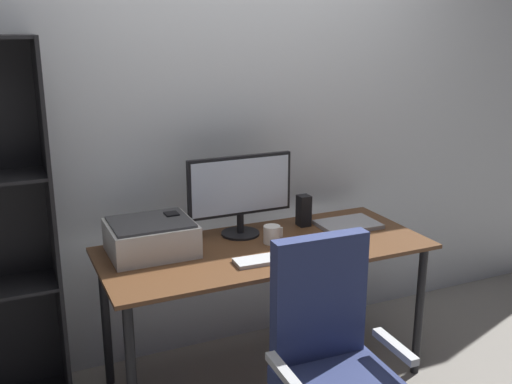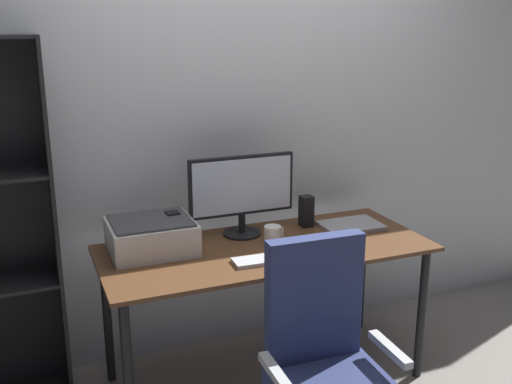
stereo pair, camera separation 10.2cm
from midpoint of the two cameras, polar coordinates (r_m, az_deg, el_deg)
name	(u,v)px [view 2 (the right image)]	position (r m, az deg, el deg)	size (l,w,h in m)	color
ground_plane	(265,377)	(3.28, 1.81, -17.38)	(12.00, 12.00, 0.00)	gray
back_wall	(229,119)	(3.26, -1.71, 7.06)	(6.40, 0.10, 2.60)	silver
desk	(266,262)	(2.97, 1.92, -6.75)	(1.63, 0.69, 0.74)	#56351E
monitor	(242,190)	(3.03, -0.41, 0.21)	(0.56, 0.20, 0.42)	black
keyboard	(264,260)	(2.76, 1.85, -6.54)	(0.29, 0.11, 0.02)	#B7BABC
mouse	(304,254)	(2.82, 5.71, -5.94)	(0.06, 0.10, 0.03)	black
coffee_mug	(273,235)	(2.97, 2.60, -4.12)	(0.10, 0.08, 0.09)	white
laptop	(351,226)	(3.25, 10.00, -3.20)	(0.32, 0.23, 0.02)	#99999E
speaker_left	(173,228)	(2.96, -7.01, -3.50)	(0.06, 0.07, 0.17)	black
speaker_right	(306,211)	(3.21, 5.77, -1.85)	(0.06, 0.07, 0.17)	black
printer	(151,236)	(2.89, -9.03, -4.18)	(0.40, 0.34, 0.16)	silver
office_chair	(327,381)	(2.45, 8.10, -17.54)	(0.54, 0.54, 1.01)	#B7BABC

